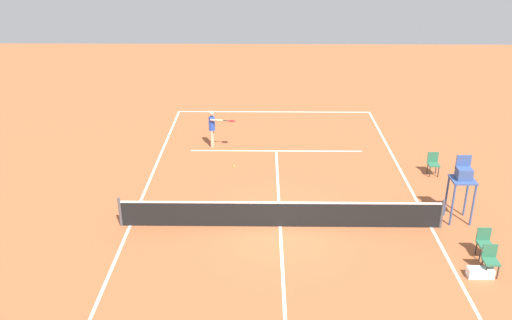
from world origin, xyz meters
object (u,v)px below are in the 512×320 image
Objects in this scene: equipment_bag at (480,273)px; tennis_ball at (234,166)px; player_serving at (213,125)px; courtside_chair_mid at (433,163)px; courtside_chair_far at (490,259)px; umpire_chair at (463,179)px; courtside_chair_near at (484,242)px.

tennis_ball is at bearing -45.58° from equipment_bag.
player_serving is 2.72m from tennis_ball.
courtside_chair_mid is 7.07m from courtside_chair_far.
courtside_chair_mid is 7.25m from equipment_bag.
courtside_chair_mid is 1.00× the size of courtside_chair_far.
equipment_bag is (0.38, 3.43, -1.46)m from umpire_chair.
player_serving is 9.80m from courtside_chair_mid.
tennis_ball is 0.09× the size of equipment_bag.
umpire_chair is 3.17× the size of equipment_bag.
tennis_ball is at bearing 34.35° from player_serving.
courtside_chair_far is at bearing 88.50° from umpire_chair.
tennis_ball is at bearing -4.54° from courtside_chair_mid.
umpire_chair is 3.45m from courtside_chair_far.
tennis_ball is 0.03× the size of umpire_chair.
courtside_chair_mid is 1.25× the size of equipment_bag.
umpire_chair reaches higher than courtside_chair_near.
courtside_chair_far is at bearing 136.05° from tennis_ball.
courtside_chair_far is (-8.01, 7.73, 0.50)m from tennis_ball.
courtside_chair_far is at bearing 80.03° from courtside_chair_near.
equipment_bag is (-8.79, 10.16, -0.90)m from player_serving.
equipment_bag is (0.29, 0.15, -0.38)m from courtside_chair_far.
tennis_ball is 0.07× the size of courtside_chair_far.
courtside_chair_near is 0.98m from courtside_chair_far.
courtside_chair_far is (0.09, 3.27, -1.07)m from umpire_chair.
player_serving is at bearing -44.38° from courtside_chair_near.
courtside_chair_near is 1.25× the size of equipment_bag.
player_serving is 25.87× the size of tennis_ball.
umpire_chair is at bearing -87.95° from courtside_chair_near.
umpire_chair reaches higher than equipment_bag.
tennis_ball is 0.07× the size of courtside_chair_near.
umpire_chair is 2.54× the size of courtside_chair_far.
equipment_bag is (0.46, 1.11, -0.38)m from courtside_chair_near.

